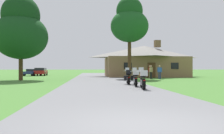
# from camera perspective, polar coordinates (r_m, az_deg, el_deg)

# --- Properties ---
(ground_plane) EXTENTS (500.00, 500.00, 0.00)m
(ground_plane) POSITION_cam_1_polar(r_m,az_deg,el_deg) (24.76, -2.93, -3.35)
(ground_plane) COLOR #42752D
(asphalt_driveway) EXTENTS (6.40, 80.00, 0.06)m
(asphalt_driveway) POSITION_cam_1_polar(r_m,az_deg,el_deg) (22.76, -2.71, -3.54)
(asphalt_driveway) COLOR slate
(asphalt_driveway) RESTS_ON ground
(motorcycle_orange_nearest_to_camera) EXTENTS (0.73, 2.08, 1.30)m
(motorcycle_orange_nearest_to_camera) POSITION_cam_1_polar(r_m,az_deg,el_deg) (13.84, 7.73, -3.13)
(motorcycle_orange_nearest_to_camera) COLOR black
(motorcycle_orange_nearest_to_camera) RESTS_ON asphalt_driveway
(motorcycle_yellow_second_in_row) EXTENTS (0.74, 2.08, 1.30)m
(motorcycle_yellow_second_in_row) POSITION_cam_1_polar(r_m,az_deg,el_deg) (16.07, 5.90, -2.75)
(motorcycle_yellow_second_in_row) COLOR black
(motorcycle_yellow_second_in_row) RESTS_ON asphalt_driveway
(motorcycle_black_farthest_in_row) EXTENTS (0.83, 2.08, 1.30)m
(motorcycle_black_farthest_in_row) POSITION_cam_1_polar(r_m,az_deg,el_deg) (17.91, 4.09, -2.54)
(motorcycle_black_farthest_in_row) COLOR black
(motorcycle_black_farthest_in_row) RESTS_ON asphalt_driveway
(stone_lodge) EXTENTS (12.66, 9.19, 5.79)m
(stone_lodge) POSITION_cam_1_polar(r_m,az_deg,el_deg) (36.28, 8.07, 1.57)
(stone_lodge) COLOR brown
(stone_lodge) RESTS_ON ground
(bystander_tan_shirt_near_lodge) EXTENTS (0.34, 0.51, 1.67)m
(bystander_tan_shirt_near_lodge) POSITION_cam_1_polar(r_m,az_deg,el_deg) (28.30, 9.76, -1.09)
(bystander_tan_shirt_near_lodge) COLOR black
(bystander_tan_shirt_near_lodge) RESTS_ON ground
(bystander_red_shirt_beside_signpost) EXTENTS (0.27, 0.55, 1.67)m
(bystander_red_shirt_beside_signpost) POSITION_cam_1_polar(r_m,az_deg,el_deg) (29.13, 9.47, -1.07)
(bystander_red_shirt_beside_signpost) COLOR #75664C
(bystander_red_shirt_beside_signpost) RESTS_ON ground
(bystander_blue_shirt_by_tree) EXTENTS (0.51, 0.34, 1.67)m
(bystander_blue_shirt_by_tree) POSITION_cam_1_polar(r_m,az_deg,el_deg) (28.07, 11.88, -1.09)
(bystander_blue_shirt_by_tree) COLOR navy
(bystander_blue_shirt_by_tree) RESTS_ON ground
(tree_by_lodge_front) EXTENTS (4.77, 4.77, 10.32)m
(tree_by_lodge_front) POSITION_cam_1_polar(r_m,az_deg,el_deg) (29.22, 4.41, 11.23)
(tree_by_lodge_front) COLOR #422D19
(tree_by_lodge_front) RESTS_ON ground
(tree_left_near) EXTENTS (5.79, 5.79, 9.25)m
(tree_left_near) POSITION_cam_1_polar(r_m,az_deg,el_deg) (26.91, -21.91, 8.55)
(tree_left_near) COLOR #422D19
(tree_left_near) RESTS_ON ground
(parked_red_suv_far_left) EXTENTS (2.11, 4.70, 1.40)m
(parked_red_suv_far_left) POSITION_cam_1_polar(r_m,az_deg,el_deg) (42.77, -17.44, -1.04)
(parked_red_suv_far_left) COLOR maroon
(parked_red_suv_far_left) RESTS_ON ground
(parked_navy_sedan_far_left) EXTENTS (2.82, 4.52, 1.20)m
(parked_navy_sedan_far_left) POSITION_cam_1_polar(r_m,az_deg,el_deg) (42.30, -19.25, -1.23)
(parked_navy_sedan_far_left) COLOR navy
(parked_navy_sedan_far_left) RESTS_ON ground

